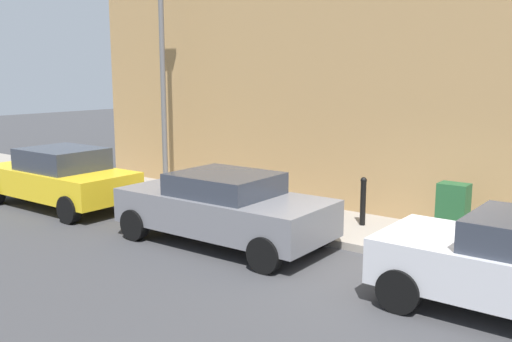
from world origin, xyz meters
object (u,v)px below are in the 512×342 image
object	(u,v)px
bollard_far_kerb	(268,198)
lamppost	(163,75)
utility_cabinet	(452,215)
car_grey	(224,207)
car_yellow	(60,177)
bollard_near_cabinet	(363,200)

from	to	relation	value
bollard_far_kerb	lamppost	world-z (taller)	lamppost
utility_cabinet	lamppost	bearing A→B (deg)	89.31
car_grey	car_yellow	size ratio (longest dim) A/B	1.03
bollard_near_cabinet	car_grey	bearing A→B (deg)	143.84
car_grey	utility_cabinet	world-z (taller)	car_grey
car_yellow	lamppost	xyz separation A→B (m)	(2.57, -1.09, 2.53)
car_grey	bollard_near_cabinet	distance (m)	3.03
bollard_far_kerb	lamppost	bearing A→B (deg)	75.81
car_grey	utility_cabinet	bearing A→B (deg)	-148.94
car_yellow	lamppost	world-z (taller)	lamppost
utility_cabinet	car_yellow	bearing A→B (deg)	105.32
car_yellow	bollard_far_kerb	distance (m)	5.59
car_yellow	lamppost	bearing A→B (deg)	-113.83
utility_cabinet	bollard_near_cabinet	xyz separation A→B (m)	(0.10, 1.92, 0.02)
car_grey	car_yellow	world-z (taller)	car_yellow
car_grey	bollard_far_kerb	world-z (taller)	car_grey
car_grey	bollard_near_cabinet	size ratio (longest dim) A/B	4.21
car_yellow	bollard_far_kerb	world-z (taller)	car_yellow
bollard_near_cabinet	bollard_far_kerb	xyz separation A→B (m)	(-1.09, 1.70, 0.00)
utility_cabinet	lamppost	world-z (taller)	lamppost
bollard_far_kerb	bollard_near_cabinet	bearing A→B (deg)	-57.34
car_grey	lamppost	distance (m)	5.50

